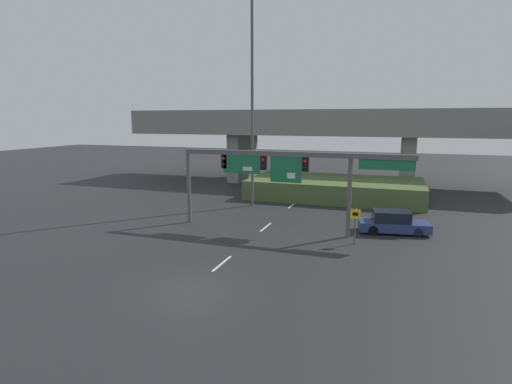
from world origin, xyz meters
The scene contains 8 objects.
ground_plane centered at (0.00, 0.00, 0.00)m, with size 160.00×160.00×0.00m, color #262628.
lane_markings centered at (0.00, 14.86, 0.00)m, with size 0.14×25.12×0.01m.
signal_gantry centered at (1.21, 10.54, 4.39)m, with size 15.48×0.44×5.40m.
speed_limit_sign centered at (6.27, 9.14, 1.47)m, with size 0.60×0.11×2.24m.
highway_light_pole_near centered at (-3.25, 17.38, 9.41)m, with size 0.70×0.36×18.05m.
overpass_bridge centered at (0.00, 31.81, 6.19)m, with size 45.49×8.83×8.50m.
grass_embankment centered at (3.04, 23.50, 0.90)m, with size 16.13×8.24×1.79m.
parked_sedan_near_right centered at (8.44, 12.52, 0.69)m, with size 4.74×2.47×1.50m.
Camera 1 is at (8.25, -14.83, 7.52)m, focal length 28.00 mm.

